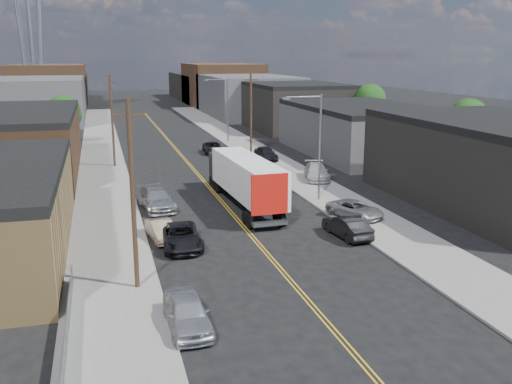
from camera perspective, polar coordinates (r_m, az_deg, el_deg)
ground at (r=80.34m, az=-8.41°, el=4.75°), size 260.00×260.00×0.00m
centerline at (r=65.68m, az=-6.75°, el=2.85°), size 0.32×120.00×0.01m
sidewalk_left at (r=64.96m, az=-15.07°, el=2.42°), size 5.00×140.00×0.15m
sidewalk_right at (r=67.72m, az=1.22°, el=3.33°), size 5.00×140.00×0.15m
warehouse_brown at (r=63.99m, az=-22.88°, el=4.59°), size 12.00×26.00×6.60m
industrial_right_a at (r=50.81m, az=23.38°, el=2.75°), size 14.00×22.00×7.10m
industrial_right_b at (r=72.71m, az=10.54°, el=6.18°), size 14.00×24.00×6.10m
industrial_right_c at (r=96.55m, az=3.78°, el=8.59°), size 14.00×22.00×7.60m
skyline_left_a at (r=114.59m, az=-20.85°, el=8.63°), size 16.00×30.00×8.00m
skyline_right_a at (r=117.91m, az=-0.87°, el=9.61°), size 16.00×30.00×8.00m
skyline_left_b at (r=139.40m, az=-20.00°, el=9.84°), size 16.00×26.00×10.00m
skyline_right_b at (r=142.14m, az=-3.46°, el=10.67°), size 16.00×26.00×10.00m
skyline_left_c at (r=159.40m, az=-19.45°, el=9.70°), size 16.00×40.00×7.00m
skyline_right_c at (r=161.81m, az=-4.96°, el=10.46°), size 16.00×40.00×7.00m
streetlight_near at (r=47.59m, az=5.98°, el=5.30°), size 3.39×0.25×9.00m
streetlight_far at (r=80.98m, az=-3.15°, el=8.74°), size 3.39×0.25×9.00m
utility_pole_left_near at (r=29.70m, az=-12.23°, el=-0.31°), size 1.60×0.26×10.00m
utility_pole_left_far at (r=64.23m, az=-14.18°, el=6.93°), size 1.60×0.26×10.00m
utility_pole_right at (r=69.52m, az=-0.51°, el=7.81°), size 1.60×0.26×10.00m
chainlink_fence at (r=25.16m, az=-18.50°, el=-14.24°), size 0.05×16.00×1.22m
tree_left_far at (r=81.30m, az=-18.58°, el=7.54°), size 4.35×4.20×6.97m
tree_right_near at (r=68.09m, az=20.47°, el=6.61°), size 4.60×4.48×7.44m
tree_right_far at (r=88.54m, az=11.38°, el=8.81°), size 4.85×4.76×7.91m
semi_truck at (r=46.90m, az=-1.36°, el=1.55°), size 3.24×15.80×4.11m
car_left_a at (r=26.45m, az=-6.93°, el=-11.88°), size 1.93×4.62×1.56m
car_left_b at (r=38.73m, az=-9.45°, el=-3.79°), size 1.95×4.22×1.34m
car_left_c at (r=37.05m, az=-7.53°, el=-4.42°), size 2.55×5.35×1.47m
car_left_d at (r=46.41m, az=-9.94°, el=-0.72°), size 2.93×5.84×1.63m
car_right_oncoming at (r=39.25m, az=9.10°, el=-3.44°), size 2.04×4.64×1.48m
car_right_lot_a at (r=43.57m, az=9.90°, el=-1.70°), size 3.87×5.04×1.27m
car_right_lot_b at (r=56.38m, az=6.08°, el=2.04°), size 3.44×5.69×1.54m
car_right_lot_c at (r=66.60m, az=1.01°, el=3.90°), size 2.06×4.66×1.56m
car_ahead_truck at (r=72.25m, az=-4.34°, el=4.43°), size 2.70×5.15×1.38m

